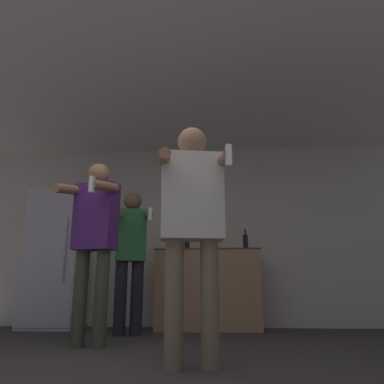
{
  "coord_description": "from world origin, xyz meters",
  "views": [
    {
      "loc": [
        0.73,
        -2.01,
        0.48
      ],
      "look_at": [
        0.54,
        0.51,
        1.15
      ],
      "focal_mm": 35.0,
      "sensor_mm": 36.0,
      "label": 1
    }
  ],
  "objects_px": {
    "bottle_short_whiskey": "(216,243)",
    "bottle_amber_bourbon": "(245,242)",
    "bottle_brown_liquor": "(187,244)",
    "bottle_red_label": "(178,242)",
    "person_spectator_back": "(131,252)",
    "refrigerator": "(58,259)",
    "person_woman_foreground": "(192,216)",
    "person_man_side": "(94,231)"
  },
  "relations": [
    {
      "from": "bottle_short_whiskey",
      "to": "bottle_amber_bourbon",
      "type": "bearing_deg",
      "value": -0.0
    },
    {
      "from": "bottle_short_whiskey",
      "to": "bottle_brown_liquor",
      "type": "bearing_deg",
      "value": -180.0
    },
    {
      "from": "bottle_red_label",
      "to": "person_spectator_back",
      "type": "bearing_deg",
      "value": -126.06
    },
    {
      "from": "refrigerator",
      "to": "person_spectator_back",
      "type": "relative_size",
      "value": 1.11
    },
    {
      "from": "bottle_brown_liquor",
      "to": "person_woman_foreground",
      "type": "xyz_separation_m",
      "value": [
        0.26,
        -2.44,
        -0.11
      ]
    },
    {
      "from": "refrigerator",
      "to": "bottle_brown_liquor",
      "type": "bearing_deg",
      "value": -0.86
    },
    {
      "from": "bottle_brown_liquor",
      "to": "person_woman_foreground",
      "type": "relative_size",
      "value": 0.14
    },
    {
      "from": "refrigerator",
      "to": "person_woman_foreground",
      "type": "xyz_separation_m",
      "value": [
        2.02,
        -2.47,
        0.07
      ]
    },
    {
      "from": "refrigerator",
      "to": "person_woman_foreground",
      "type": "bearing_deg",
      "value": -50.79
    },
    {
      "from": "bottle_amber_bourbon",
      "to": "person_man_side",
      "type": "xyz_separation_m",
      "value": [
        -1.5,
        -1.58,
        -0.09
      ]
    },
    {
      "from": "bottle_red_label",
      "to": "bottle_short_whiskey",
      "type": "height_order",
      "value": "bottle_red_label"
    },
    {
      "from": "bottle_short_whiskey",
      "to": "refrigerator",
      "type": "bearing_deg",
      "value": 179.29
    },
    {
      "from": "bottle_amber_bourbon",
      "to": "refrigerator",
      "type": "bearing_deg",
      "value": 179.4
    },
    {
      "from": "bottle_brown_liquor",
      "to": "person_man_side",
      "type": "xyz_separation_m",
      "value": [
        -0.72,
        -1.58,
        -0.07
      ]
    },
    {
      "from": "bottle_red_label",
      "to": "person_spectator_back",
      "type": "distance_m",
      "value": 0.83
    },
    {
      "from": "bottle_amber_bourbon",
      "to": "bottle_short_whiskey",
      "type": "distance_m",
      "value": 0.38
    },
    {
      "from": "refrigerator",
      "to": "bottle_short_whiskey",
      "type": "distance_m",
      "value": 2.16
    },
    {
      "from": "bottle_amber_bourbon",
      "to": "bottle_brown_liquor",
      "type": "relative_size",
      "value": 1.23
    },
    {
      "from": "refrigerator",
      "to": "person_spectator_back",
      "type": "height_order",
      "value": "refrigerator"
    },
    {
      "from": "refrigerator",
      "to": "person_spectator_back",
      "type": "xyz_separation_m",
      "value": [
        1.16,
        -0.68,
        0.01
      ]
    },
    {
      "from": "person_spectator_back",
      "to": "person_man_side",
      "type": "bearing_deg",
      "value": -97.72
    },
    {
      "from": "refrigerator",
      "to": "bottle_brown_liquor",
      "type": "xyz_separation_m",
      "value": [
        1.76,
        -0.03,
        0.18
      ]
    },
    {
      "from": "person_man_side",
      "to": "person_woman_foreground",
      "type": "bearing_deg",
      "value": -41.35
    },
    {
      "from": "bottle_short_whiskey",
      "to": "person_man_side",
      "type": "distance_m",
      "value": 1.94
    },
    {
      "from": "person_woman_foreground",
      "to": "person_man_side",
      "type": "distance_m",
      "value": 1.3
    },
    {
      "from": "bottle_red_label",
      "to": "person_man_side",
      "type": "bearing_deg",
      "value": -110.81
    },
    {
      "from": "bottle_short_whiskey",
      "to": "person_woman_foreground",
      "type": "bearing_deg",
      "value": -93.15
    },
    {
      "from": "refrigerator",
      "to": "bottle_amber_bourbon",
      "type": "xyz_separation_m",
      "value": [
        2.53,
        -0.03,
        0.2
      ]
    },
    {
      "from": "refrigerator",
      "to": "bottle_amber_bourbon",
      "type": "bearing_deg",
      "value": -0.6
    },
    {
      "from": "refrigerator",
      "to": "bottle_amber_bourbon",
      "type": "height_order",
      "value": "refrigerator"
    },
    {
      "from": "bottle_brown_liquor",
      "to": "person_woman_foreground",
      "type": "bearing_deg",
      "value": -84.04
    },
    {
      "from": "refrigerator",
      "to": "bottle_amber_bourbon",
      "type": "distance_m",
      "value": 2.54
    },
    {
      "from": "bottle_short_whiskey",
      "to": "person_spectator_back",
      "type": "relative_size",
      "value": 0.16
    },
    {
      "from": "bottle_red_label",
      "to": "bottle_short_whiskey",
      "type": "bearing_deg",
      "value": 0.0
    },
    {
      "from": "refrigerator",
      "to": "bottle_short_whiskey",
      "type": "bearing_deg",
      "value": -0.71
    },
    {
      "from": "bottle_red_label",
      "to": "person_man_side",
      "type": "relative_size",
      "value": 0.18
    },
    {
      "from": "refrigerator",
      "to": "person_man_side",
      "type": "bearing_deg",
      "value": -57.21
    },
    {
      "from": "bottle_amber_bourbon",
      "to": "person_spectator_back",
      "type": "relative_size",
      "value": 0.18
    },
    {
      "from": "bottle_brown_liquor",
      "to": "bottle_short_whiskey",
      "type": "distance_m",
      "value": 0.39
    },
    {
      "from": "bottle_short_whiskey",
      "to": "person_man_side",
      "type": "height_order",
      "value": "person_man_side"
    },
    {
      "from": "bottle_short_whiskey",
      "to": "bottle_red_label",
      "type": "bearing_deg",
      "value": -180.0
    },
    {
      "from": "person_woman_foreground",
      "to": "person_man_side",
      "type": "bearing_deg",
      "value": 138.65
    }
  ]
}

